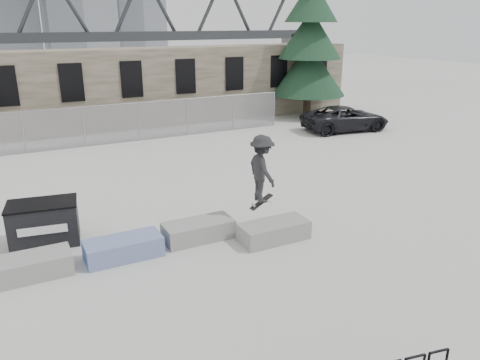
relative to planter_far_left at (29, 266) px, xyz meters
name	(u,v)px	position (x,y,z in m)	size (l,w,h in m)	color
ground	(167,249)	(3.48, -0.14, -0.29)	(120.00, 120.00, 0.00)	beige
stone_wall	(69,92)	(3.48, 16.10, 1.96)	(36.00, 2.58, 4.50)	brown
chainlink_fence	(84,126)	(3.48, 12.36, 0.74)	(22.06, 0.06, 2.02)	gray
planter_far_left	(29,266)	(0.00, 0.00, 0.00)	(2.00, 0.90, 0.54)	gray
planter_center_left	(124,247)	(2.31, -0.06, 0.00)	(2.00, 0.90, 0.54)	#3A56AF
planter_center_right	(198,230)	(4.51, 0.05, 0.00)	(2.00, 0.90, 0.54)	gray
planter_offset	(274,230)	(6.40, -0.99, 0.00)	(2.00, 0.90, 0.54)	gray
dumpster	(44,223)	(0.57, 1.79, 0.32)	(2.01, 1.41, 1.22)	black
spruce_tree	(310,40)	(18.02, 14.00, 4.52)	(4.76, 4.76, 11.50)	#38281E
truss_bridge	(103,36)	(13.48, 54.86, 3.84)	(70.00, 3.00, 9.80)	#2D3033
suv	(345,118)	(17.43, 9.35, 0.41)	(2.33, 5.05, 1.40)	black
skateboarder	(262,169)	(6.44, -0.19, 1.62)	(0.81, 1.33, 2.20)	#242426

